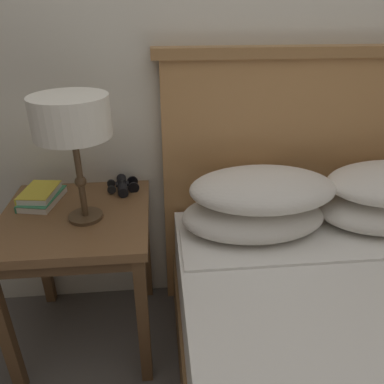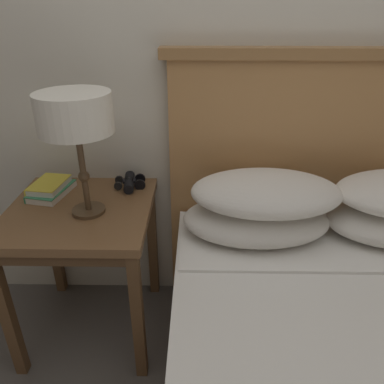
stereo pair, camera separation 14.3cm
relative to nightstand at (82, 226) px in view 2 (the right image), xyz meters
name	(u,v)px [view 2 (the right image)]	position (x,y,z in m)	size (l,w,h in m)	color
wall_back	(238,31)	(0.64, 0.32, 0.73)	(8.00, 0.06, 2.60)	beige
nightstand	(82,226)	(0.00, 0.00, 0.00)	(0.58, 0.58, 0.66)	brown
bed	(366,380)	(1.03, -0.52, -0.24)	(1.40, 1.81, 1.25)	brown
table_lamp	(75,117)	(0.05, -0.04, 0.47)	(0.27, 0.27, 0.47)	#4C3823
book_on_nightstand	(51,191)	(-0.15, 0.11, 0.10)	(0.17, 0.23, 0.03)	silver
book_stacked_on_top	(49,185)	(-0.16, 0.12, 0.13)	(0.15, 0.20, 0.03)	silver
binoculars_pair	(130,182)	(0.18, 0.19, 0.11)	(0.15, 0.16, 0.05)	black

